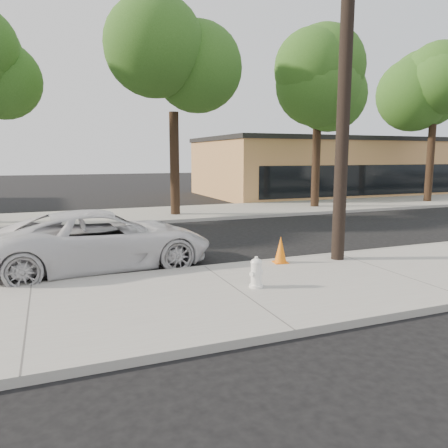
{
  "coord_description": "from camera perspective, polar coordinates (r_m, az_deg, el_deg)",
  "views": [
    {
      "loc": [
        -3.51,
        -12.23,
        2.91
      ],
      "look_at": [
        0.99,
        -0.96,
        1.0
      ],
      "focal_mm": 35.0,
      "sensor_mm": 36.0,
      "label": 1
    }
  ],
  "objects": [
    {
      "name": "ground",
      "position": [
        13.05,
        -5.65,
        -3.98
      ],
      "size": [
        120.0,
        120.0,
        0.0
      ],
      "primitive_type": "plane",
      "color": "black",
      "rests_on": "ground"
    },
    {
      "name": "near_sidewalk",
      "position": [
        9.12,
        2.01,
        -9.16
      ],
      "size": [
        90.0,
        4.4,
        0.15
      ],
      "primitive_type": "cube",
      "color": "gray",
      "rests_on": "ground"
    },
    {
      "name": "far_sidewalk",
      "position": [
        21.21,
        -12.08,
        1.06
      ],
      "size": [
        90.0,
        5.0,
        0.15
      ],
      "primitive_type": "cube",
      "color": "gray",
      "rests_on": "ground"
    },
    {
      "name": "curb_near",
      "position": [
        11.09,
        -2.6,
        -5.88
      ],
      "size": [
        90.0,
        0.12,
        0.16
      ],
      "primitive_type": "cube",
      "color": "#9E9B93",
      "rests_on": "ground"
    },
    {
      "name": "building_main",
      "position": [
        34.33,
        12.95,
        7.19
      ],
      "size": [
        18.0,
        10.0,
        4.0
      ],
      "primitive_type": "cube",
      "color": "tan",
      "rests_on": "ground"
    },
    {
      "name": "utility_pole",
      "position": [
        12.02,
        15.47,
        17.18
      ],
      "size": [
        1.4,
        0.34,
        9.0
      ],
      "color": "black",
      "rests_on": "near_sidewalk"
    },
    {
      "name": "tree_c",
      "position": [
        21.06,
        -5.97,
        19.84
      ],
      "size": [
        4.96,
        4.8,
        9.55
      ],
      "color": "black",
      "rests_on": "far_sidewalk"
    },
    {
      "name": "tree_d",
      "position": [
        24.64,
        12.81,
        16.79
      ],
      "size": [
        4.5,
        4.35,
        8.75
      ],
      "color": "black",
      "rests_on": "far_sidewalk"
    },
    {
      "name": "tree_e",
      "position": [
        29.75,
        26.38,
        15.35
      ],
      "size": [
        4.8,
        4.65,
        9.25
      ],
      "color": "black",
      "rests_on": "far_sidewalk"
    },
    {
      "name": "police_cruiser",
      "position": [
        11.62,
        -15.47,
        -2.0
      ],
      "size": [
        5.68,
        2.9,
        1.54
      ],
      "primitive_type": "imported",
      "rotation": [
        0.0,
        0.0,
        1.63
      ],
      "color": "silver",
      "rests_on": "ground"
    },
    {
      "name": "fire_hydrant",
      "position": [
        9.27,
        4.22,
        -6.45
      ],
      "size": [
        0.34,
        0.3,
        0.62
      ],
      "rotation": [
        0.0,
        0.0,
        0.39
      ],
      "color": "white",
      "rests_on": "near_sidewalk"
    },
    {
      "name": "traffic_cone",
      "position": [
        11.42,
        7.41,
        -3.38
      ],
      "size": [
        0.41,
        0.41,
        0.7
      ],
      "rotation": [
        0.0,
        0.0,
        -0.15
      ],
      "color": "orange",
      "rests_on": "near_sidewalk"
    }
  ]
}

